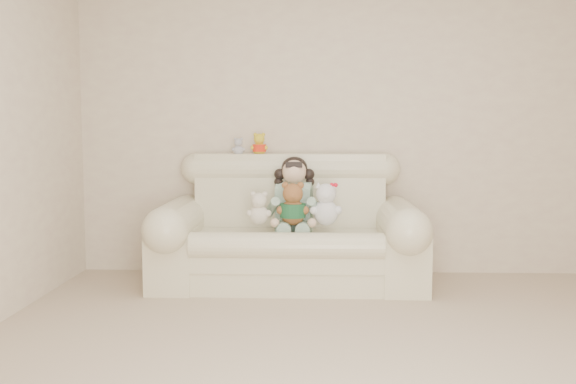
{
  "coord_description": "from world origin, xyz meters",
  "views": [
    {
      "loc": [
        -0.26,
        -3.1,
        1.23
      ],
      "look_at": [
        -0.45,
        1.9,
        0.75
      ],
      "focal_mm": 40.91,
      "sensor_mm": 36.0,
      "label": 1
    }
  ],
  "objects_px": {
    "brown_teddy": "(293,200)",
    "cream_teddy": "(259,205)",
    "white_cat": "(326,200)",
    "seated_child": "(294,193)",
    "sofa": "(288,221)"
  },
  "relations": [
    {
      "from": "brown_teddy",
      "to": "white_cat",
      "type": "bearing_deg",
      "value": 13.21
    },
    {
      "from": "cream_teddy",
      "to": "sofa",
      "type": "bearing_deg",
      "value": 25.59
    },
    {
      "from": "sofa",
      "to": "cream_teddy",
      "type": "xyz_separation_m",
      "value": [
        -0.22,
        -0.13,
        0.14
      ]
    },
    {
      "from": "white_cat",
      "to": "cream_teddy",
      "type": "relative_size",
      "value": 1.29
    },
    {
      "from": "sofa",
      "to": "brown_teddy",
      "type": "bearing_deg",
      "value": -72.63
    },
    {
      "from": "brown_teddy",
      "to": "seated_child",
      "type": "bearing_deg",
      "value": 101.6
    },
    {
      "from": "sofa",
      "to": "cream_teddy",
      "type": "relative_size",
      "value": 6.94
    },
    {
      "from": "brown_teddy",
      "to": "cream_teddy",
      "type": "distance_m",
      "value": 0.26
    },
    {
      "from": "brown_teddy",
      "to": "white_cat",
      "type": "height_order",
      "value": "same"
    },
    {
      "from": "sofa",
      "to": "seated_child",
      "type": "xyz_separation_m",
      "value": [
        0.04,
        0.08,
        0.21
      ]
    },
    {
      "from": "brown_teddy",
      "to": "cream_teddy",
      "type": "height_order",
      "value": "brown_teddy"
    },
    {
      "from": "seated_child",
      "to": "white_cat",
      "type": "bearing_deg",
      "value": -29.29
    },
    {
      "from": "seated_child",
      "to": "cream_teddy",
      "type": "xyz_separation_m",
      "value": [
        -0.26,
        -0.21,
        -0.07
      ]
    },
    {
      "from": "sofa",
      "to": "white_cat",
      "type": "height_order",
      "value": "sofa"
    },
    {
      "from": "sofa",
      "to": "white_cat",
      "type": "bearing_deg",
      "value": -22.42
    }
  ]
}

